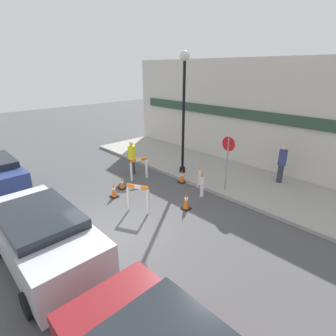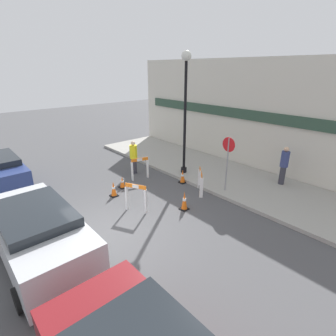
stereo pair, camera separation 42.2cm
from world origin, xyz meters
name	(u,v)px [view 1 (the left image)]	position (x,y,z in m)	size (l,w,h in m)	color
ground_plane	(118,233)	(0.00, 0.00, 0.00)	(60.00, 60.00, 0.00)	#4C4C4F
sidewalk_slab	(231,177)	(0.00, 6.41, 0.07)	(18.00, 3.83, 0.14)	#9E9B93
storefront_facade	(258,117)	(0.00, 8.40, 2.75)	(18.00, 0.22, 5.50)	beige
streetlamp_post	(184,99)	(-1.99, 5.13, 3.71)	(0.44, 0.44, 5.58)	black
stop_sign	(228,155)	(0.64, 5.00, 1.69)	(0.60, 0.06, 2.31)	gray
barricade_0	(201,180)	(-0.09, 4.23, 0.57)	(0.80, 0.75, 1.03)	white
barricade_1	(139,168)	(-2.98, 3.17, 0.57)	(0.33, 0.85, 1.07)	white
barricade_2	(138,197)	(-0.61, 1.31, 0.59)	(0.81, 0.51, 1.09)	white
traffic_cone_0	(186,201)	(0.48, 2.72, 0.35)	(0.30, 0.30, 0.73)	black
traffic_cone_1	(182,176)	(-1.33, 4.40, 0.32)	(0.30, 0.30, 0.65)	black
traffic_cone_2	(122,183)	(-2.72, 2.01, 0.25)	(0.30, 0.30, 0.52)	black
traffic_cone_3	(114,190)	(-2.25, 1.30, 0.32)	(0.30, 0.30, 0.66)	black
person_worker	(132,157)	(-3.82, 3.40, 0.89)	(0.43, 0.43, 1.68)	#33333D
person_pedestrian	(282,163)	(1.91, 7.41, 1.07)	(0.37, 0.37, 1.72)	#33333D
parked_car_1	(42,235)	(-0.11, -2.20, 0.92)	(4.42, 1.97, 1.61)	#B7BABF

